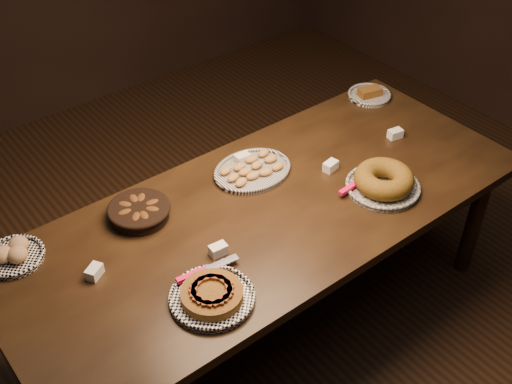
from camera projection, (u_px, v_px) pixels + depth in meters
ground at (267, 319)px, 3.27m from camera, size 5.00×5.00×0.00m
buffet_table at (268, 220)px, 2.84m from camera, size 2.40×1.00×0.75m
apple_tart_plate at (212, 295)px, 2.37m from camera, size 0.36×0.32×0.06m
madeleine_platter at (252, 170)px, 2.97m from camera, size 0.38×0.31×0.04m
bundt_cake_plate at (383, 181)px, 2.86m from camera, size 0.37×0.34×0.11m
croissant_basket at (139, 211)px, 2.72m from camera, size 0.31×0.31×0.07m
bread_roll_plate at (13, 254)px, 2.53m from camera, size 0.24×0.24×0.08m
loaf_plate at (369, 94)px, 3.50m from camera, size 0.24×0.24×0.06m
tent_cards at (265, 190)px, 2.85m from camera, size 1.70×0.48×0.04m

